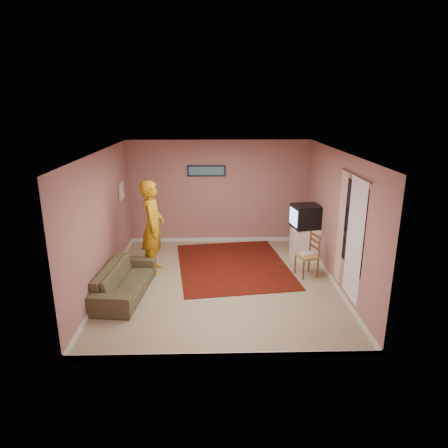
{
  "coord_description": "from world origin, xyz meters",
  "views": [
    {
      "loc": [
        -0.13,
        -7.31,
        3.46
      ],
      "look_at": [
        0.08,
        0.6,
        1.04
      ],
      "focal_mm": 32.0,
      "sensor_mm": 36.0,
      "label": 1
    }
  ],
  "objects_px": {
    "tv_cabinet": "(305,243)",
    "chair_b": "(307,251)",
    "chair_a": "(301,229)",
    "crt_tv": "(306,216)",
    "sofa": "(125,280)",
    "person": "(153,227)"
  },
  "relations": [
    {
      "from": "tv_cabinet",
      "to": "sofa",
      "type": "xyz_separation_m",
      "value": [
        -3.75,
        -1.7,
        -0.1
      ]
    },
    {
      "from": "crt_tv",
      "to": "person",
      "type": "height_order",
      "value": "person"
    },
    {
      "from": "chair_a",
      "to": "person",
      "type": "xyz_separation_m",
      "value": [
        -3.4,
        -1.25,
        0.46
      ]
    },
    {
      "from": "tv_cabinet",
      "to": "crt_tv",
      "type": "xyz_separation_m",
      "value": [
        -0.01,
        -0.0,
        0.64
      ]
    },
    {
      "from": "crt_tv",
      "to": "tv_cabinet",
      "type": "bearing_deg",
      "value": -0.0
    },
    {
      "from": "tv_cabinet",
      "to": "chair_b",
      "type": "height_order",
      "value": "chair_b"
    },
    {
      "from": "chair_b",
      "to": "tv_cabinet",
      "type": "bearing_deg",
      "value": 153.25
    },
    {
      "from": "crt_tv",
      "to": "sofa",
      "type": "height_order",
      "value": "crt_tv"
    },
    {
      "from": "crt_tv",
      "to": "chair_a",
      "type": "distance_m",
      "value": 0.84
    },
    {
      "from": "sofa",
      "to": "person",
      "type": "relative_size",
      "value": 0.98
    },
    {
      "from": "tv_cabinet",
      "to": "sofa",
      "type": "distance_m",
      "value": 4.12
    },
    {
      "from": "chair_b",
      "to": "sofa",
      "type": "relative_size",
      "value": 0.26
    },
    {
      "from": "chair_a",
      "to": "person",
      "type": "relative_size",
      "value": 0.24
    },
    {
      "from": "tv_cabinet",
      "to": "chair_b",
      "type": "xyz_separation_m",
      "value": [
        -0.16,
        -0.94,
        0.17
      ]
    },
    {
      "from": "crt_tv",
      "to": "sofa",
      "type": "bearing_deg",
      "value": -165.32
    },
    {
      "from": "person",
      "to": "crt_tv",
      "type": "bearing_deg",
      "value": -80.95
    },
    {
      "from": "crt_tv",
      "to": "chair_b",
      "type": "distance_m",
      "value": 1.06
    },
    {
      "from": "crt_tv",
      "to": "person",
      "type": "bearing_deg",
      "value": -179.75
    },
    {
      "from": "chair_b",
      "to": "sofa",
      "type": "distance_m",
      "value": 3.67
    },
    {
      "from": "crt_tv",
      "to": "chair_a",
      "type": "bearing_deg",
      "value": 75.53
    },
    {
      "from": "tv_cabinet",
      "to": "chair_a",
      "type": "distance_m",
      "value": 0.68
    },
    {
      "from": "chair_b",
      "to": "person",
      "type": "bearing_deg",
      "value": -113.18
    }
  ]
}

